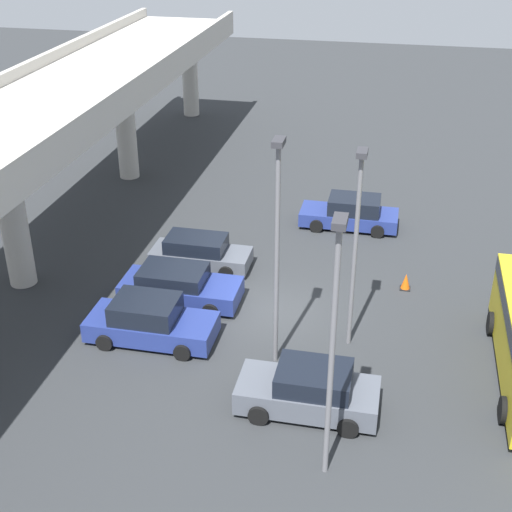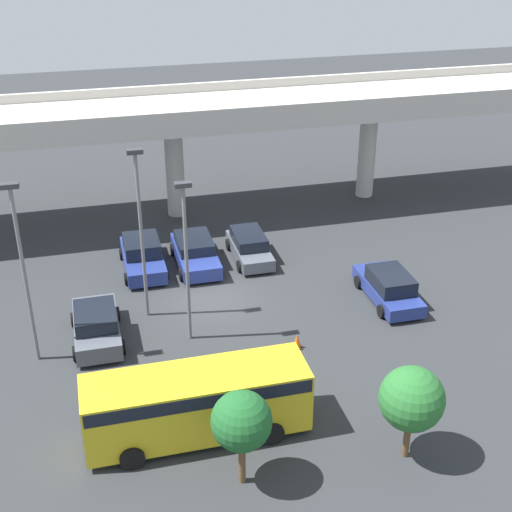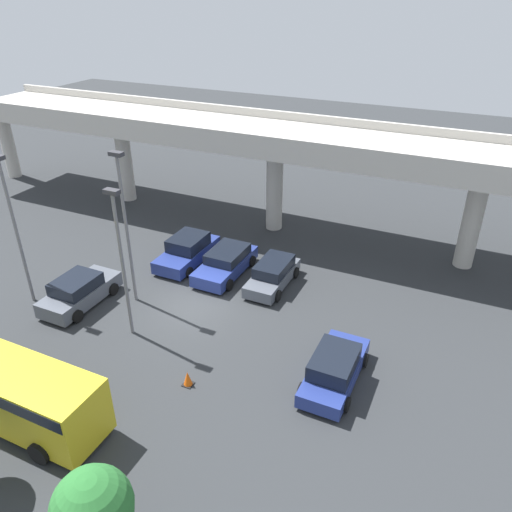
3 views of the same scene
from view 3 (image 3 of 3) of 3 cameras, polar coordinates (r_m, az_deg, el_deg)
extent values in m
plane|color=#2D3033|center=(26.66, -7.27, -5.91)|extent=(106.80, 106.80, 0.00)
cube|color=#BCB7AD|center=(32.78, 2.24, 13.30)|extent=(49.84, 6.42, 0.90)
cube|color=#BCB7AD|center=(29.89, -0.10, 13.23)|extent=(49.84, 0.30, 0.55)
cube|color=#BCB7AD|center=(35.36, 4.28, 15.62)|extent=(49.84, 0.30, 0.55)
cylinder|color=#BCB7AD|center=(48.75, -26.52, 11.44)|extent=(1.11, 1.11, 5.87)
cylinder|color=#BCB7AD|center=(40.07, -14.75, 10.24)|extent=(1.11, 1.11, 5.87)
cylinder|color=#BCB7AD|center=(33.85, 2.13, 7.78)|extent=(1.11, 1.11, 5.87)
cylinder|color=#BCB7AD|center=(31.56, 23.45, 3.69)|extent=(1.11, 1.11, 5.87)
cube|color=#515660|center=(28.12, -19.41, -4.09)|extent=(1.95, 4.50, 0.79)
cube|color=black|center=(27.65, -19.90, -3.01)|extent=(1.79, 2.35, 0.64)
cylinder|color=black|center=(29.69, -18.95, -2.72)|extent=(0.22, 0.66, 0.66)
cylinder|color=black|center=(28.47, -15.99, -3.65)|extent=(0.22, 0.66, 0.66)
cylinder|color=black|center=(28.12, -22.71, -5.36)|extent=(0.22, 0.66, 0.66)
cylinder|color=black|center=(26.83, -19.75, -6.49)|extent=(0.22, 0.66, 0.66)
cube|color=navy|center=(30.65, -7.87, 0.21)|extent=(1.99, 4.73, 0.74)
cube|color=black|center=(30.45, -7.77, 1.60)|extent=(1.83, 2.35, 0.75)
cylinder|color=black|center=(29.21, -7.67, -1.84)|extent=(0.22, 0.62, 0.62)
cylinder|color=black|center=(30.24, -10.94, -0.99)|extent=(0.22, 0.62, 0.62)
cylinder|color=black|center=(31.38, -4.85, 0.63)|extent=(0.22, 0.62, 0.62)
cylinder|color=black|center=(32.34, -7.99, 1.35)|extent=(0.22, 0.62, 0.62)
cube|color=navy|center=(29.19, -3.52, -1.10)|extent=(1.99, 4.78, 0.73)
cube|color=black|center=(29.11, -3.28, 0.28)|extent=(1.83, 2.61, 0.56)
cylinder|color=black|center=(27.77, -3.10, -3.32)|extent=(0.22, 0.67, 0.67)
cylinder|color=black|center=(28.66, -6.70, -2.38)|extent=(0.22, 0.67, 0.67)
cylinder|color=black|center=(30.04, -0.46, -0.59)|extent=(0.22, 0.67, 0.67)
cylinder|color=black|center=(30.86, -3.88, 0.20)|extent=(0.22, 0.67, 0.67)
cube|color=#515660|center=(28.11, 1.89, -2.47)|extent=(1.73, 4.34, 0.64)
cube|color=black|center=(27.94, 2.07, -1.17)|extent=(1.59, 2.58, 0.62)
cylinder|color=black|center=(26.87, 2.48, -4.56)|extent=(0.22, 0.63, 0.63)
cylinder|color=black|center=(27.47, -0.93, -3.70)|extent=(0.22, 0.63, 0.63)
cylinder|color=black|center=(29.00, 4.55, -1.90)|extent=(0.22, 0.63, 0.63)
cylinder|color=black|center=(29.56, 1.34, -1.16)|extent=(0.22, 0.63, 0.63)
cube|color=navy|center=(22.13, 8.98, -12.88)|extent=(1.85, 4.72, 0.65)
cube|color=black|center=(21.51, 8.94, -11.88)|extent=(1.70, 2.45, 0.73)
cylinder|color=black|center=(23.51, 7.78, -10.43)|extent=(0.22, 0.63, 0.63)
cylinder|color=black|center=(23.20, 12.31, -11.55)|extent=(0.22, 0.63, 0.63)
cylinder|color=black|center=(21.40, 5.24, -15.00)|extent=(0.22, 0.63, 0.63)
cylinder|color=black|center=(21.06, 10.28, -16.35)|extent=(0.22, 0.63, 0.63)
cube|color=gold|center=(21.89, -26.45, -13.49)|extent=(8.12, 2.28, 2.38)
cube|color=black|center=(21.37, -26.95, -11.78)|extent=(7.96, 2.33, 0.52)
cylinder|color=black|center=(20.51, -23.51, -19.95)|extent=(0.88, 0.29, 0.88)
cylinder|color=black|center=(21.49, -18.95, -16.16)|extent=(0.88, 0.29, 0.88)
cylinder|color=slate|center=(25.94, -14.51, 2.55)|extent=(0.16, 0.16, 8.01)
cube|color=#333338|center=(24.47, -15.70, 11.19)|extent=(0.70, 0.35, 0.20)
cylinder|color=slate|center=(23.53, -14.94, -1.38)|extent=(0.16, 0.16, 7.27)
cube|color=#333338|center=(21.95, -16.17, 7.08)|extent=(0.70, 0.35, 0.20)
cylinder|color=slate|center=(27.82, -25.62, 2.19)|extent=(0.16, 0.16, 7.86)
sphere|color=#286B2D|center=(15.89, -18.19, -25.65)|extent=(2.28, 2.28, 2.28)
cube|color=black|center=(22.18, -7.75, -14.32)|extent=(0.44, 0.44, 0.04)
cone|color=#EA590F|center=(21.96, -7.81, -13.69)|extent=(0.40, 0.40, 0.70)
camera|label=1|loc=(38.45, -47.38, 20.57)|focal=50.00mm
camera|label=2|loc=(21.26, -100.62, 2.75)|focal=50.00mm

